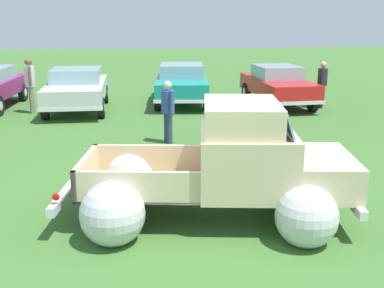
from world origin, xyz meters
The scene contains 8 objects.
ground_plane centered at (0.00, 0.00, 0.00)m, with size 80.00×80.00×0.00m, color #3D6B2D.
vintage_pickup_truck centered at (0.38, -0.06, 0.76)m, with size 4.85×3.31×1.96m.
show_car_1 centered at (-2.96, 9.51, 0.78)m, with size 1.98×4.29×1.43m.
show_car_2 centered at (0.78, 10.49, 0.78)m, with size 2.36×4.68×1.43m.
show_car_3 centered at (4.18, 9.51, 0.78)m, with size 1.93×4.20×1.43m.
spectator_0 centered at (-4.44, 9.22, 1.06)m, with size 0.41×0.54×1.84m.
spectator_1 centered at (5.60, 8.87, 0.93)m, with size 0.45×0.52×1.64m.
spectator_2 centered at (-0.21, 4.77, 0.91)m, with size 0.44×0.53×1.61m.
Camera 1 is at (-1.17, -7.17, 3.23)m, focal length 44.57 mm.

